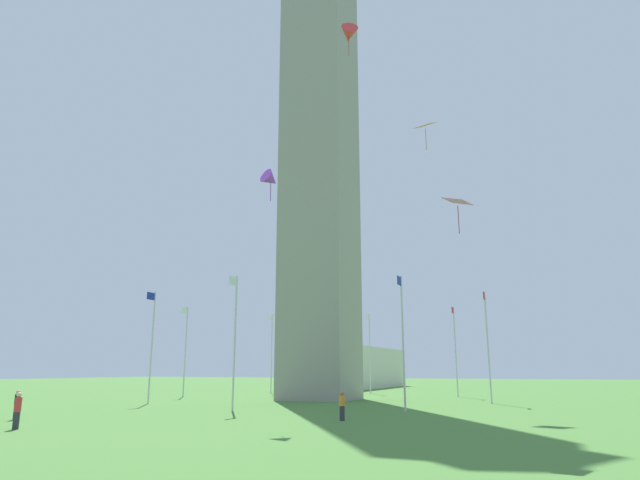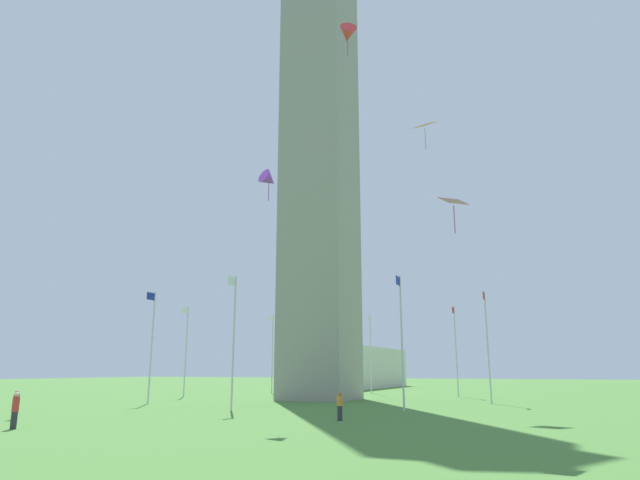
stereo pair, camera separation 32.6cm
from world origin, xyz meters
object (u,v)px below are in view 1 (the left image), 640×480
flagpole_ne (403,336)px  kite_pink_diamond (458,203)px  obelisk_monument (320,112)px  flagpole_e (488,342)px  flagpole_se (455,347)px  flagpole_sw (271,350)px  person_red_shirt (17,411)px  person_black_shirt (17,405)px  kite_red_delta (349,34)px  flagpole_w (185,347)px  person_orange_shirt (342,406)px  kite_orange_diamond (425,126)px  flagpole_nw (152,342)px  distant_building (350,368)px  kite_purple_delta (271,180)px  flagpole_s (370,350)px  flagpole_n (234,336)px

flagpole_ne → kite_pink_diamond: kite_pink_diamond is taller
obelisk_monument → flagpole_e: 28.83m
flagpole_se → flagpole_sw: same height
person_red_shirt → kite_pink_diamond: size_ratio=1.08×
flagpole_sw → kite_pink_diamond: 47.40m
flagpole_sw → flagpole_e: bearing=67.5°
person_black_shirt → kite_red_delta: kite_red_delta is taller
flagpole_w → kite_red_delta: (13.23, 23.62, 23.41)m
person_orange_shirt → kite_orange_diamond: bearing=-37.2°
flagpole_nw → distant_building: size_ratio=0.36×
flagpole_ne → flagpole_sw: size_ratio=1.00×
person_black_shirt → distant_building: bearing=43.4°
person_black_shirt → flagpole_se: bearing=14.8°
flagpole_se → flagpole_sw: size_ratio=1.00×
kite_red_delta → flagpole_w: bearing=-119.3°
obelisk_monument → person_black_shirt: 39.53m
person_red_shirt → flagpole_ne: bearing=-59.7°
flagpole_e → kite_purple_delta: (20.13, -10.49, 9.51)m
person_red_shirt → kite_purple_delta: size_ratio=0.83×
flagpole_e → kite_purple_delta: bearing=-27.5°
person_orange_shirt → kite_red_delta: (-6.23, -1.52, 27.72)m
flagpole_ne → kite_red_delta: 23.70m
flagpole_s → person_red_shirt: 45.74m
kite_pink_diamond → kite_purple_delta: bearing=-116.8°
flagpole_se → person_black_shirt: (37.13, -18.90, -4.30)m
flagpole_se → flagpole_w: size_ratio=1.00×
obelisk_monument → distant_building: (-35.16, -9.62, -26.34)m
flagpole_se → person_red_shirt: bearing=-19.3°
person_red_shirt → flagpole_s: bearing=-26.6°
obelisk_monument → flagpole_nw: 28.85m
flagpole_se → flagpole_nw: (22.03, -22.03, 0.00)m
flagpole_s → flagpole_se: bearing=67.5°
flagpole_n → kite_purple_delta: 11.71m
person_red_shirt → distant_building: 65.40m
flagpole_nw → person_red_shirt: bearing=22.3°
kite_red_delta → distant_building: size_ratio=0.11×
flagpole_e → flagpole_w: size_ratio=1.00×
flagpole_n → flagpole_se: (-26.59, 11.01, 0.00)m
flagpole_w → person_red_shirt: bearing=22.4°
flagpole_s → kite_red_delta: (28.81, 8.04, 23.41)m
distant_building → flagpole_s: bearing=26.1°
kite_orange_diamond → kite_pink_diamond: bearing=14.6°
flagpole_e → flagpole_w: bearing=-90.0°
flagpole_e → flagpole_sw: 28.78m
flagpole_s → distant_building: (-19.63, -9.62, -2.08)m
flagpole_n → flagpole_sw: same height
flagpole_e → kite_orange_diamond: 19.17m
flagpole_nw → kite_purple_delta: kite_purple_delta is taller
kite_purple_delta → flagpole_s: bearing=-171.9°
person_orange_shirt → kite_orange_diamond: (-13.36, 2.76, 22.19)m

